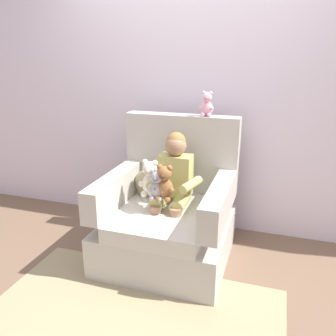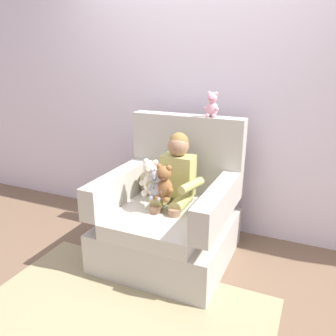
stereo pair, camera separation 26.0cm
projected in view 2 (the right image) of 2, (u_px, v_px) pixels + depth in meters
name	position (u px, v px, depth m)	size (l,w,h in m)	color
ground_plane	(168.00, 257.00, 2.91)	(8.00, 8.00, 0.00)	brown
back_wall	(201.00, 91.00, 3.13)	(6.00, 0.10, 2.60)	silver
floor_rug	(121.00, 315.00, 2.26)	(1.91, 1.16, 0.01)	#998C66
armchair	(170.00, 217.00, 2.84)	(0.98, 0.97, 1.13)	#BCB7AD
seated_child	(175.00, 180.00, 2.76)	(0.45, 0.39, 0.82)	tan
plush_brown	(164.00, 184.00, 2.60)	(0.17, 0.14, 0.28)	brown
plush_cream	(151.00, 179.00, 2.69)	(0.17, 0.14, 0.29)	silver
plush_grey	(157.00, 185.00, 2.62)	(0.14, 0.12, 0.24)	#9E9EA3
plush_pink_on_backrest	(212.00, 105.00, 2.79)	(0.12, 0.10, 0.20)	#EAA8BC
throw_pillow	(152.00, 184.00, 2.98)	(0.26, 0.12, 0.26)	#998C66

